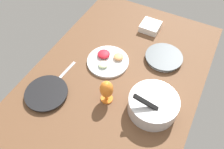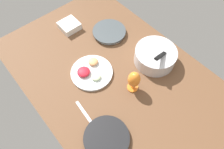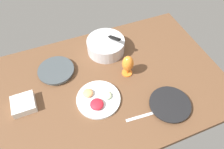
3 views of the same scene
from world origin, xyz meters
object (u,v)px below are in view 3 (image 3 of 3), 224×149
dinner_plate_right (170,105)px  square_bowl_white (23,104)px  hurricane_glass_orange (128,64)px  dinner_plate_left (56,71)px  fruit_platter (98,99)px  mixing_bowl (106,45)px

dinner_plate_right → square_bowl_white: (-84.20, 33.20, 1.48)cm
dinner_plate_right → hurricane_glass_orange: (-14.00, 33.53, 8.19)cm
hurricane_glass_orange → square_bowl_white: hurricane_glass_orange is taller
dinner_plate_left → square_bowl_white: size_ratio=1.81×
hurricane_glass_orange → square_bowl_white: size_ratio=1.19×
dinner_plate_left → dinner_plate_right: (59.75, -52.71, -0.22)cm
fruit_platter → hurricane_glass_orange: bearing=26.9°
fruit_platter → square_bowl_white: 45.84cm
fruit_platter → hurricane_glass_orange: hurricane_glass_orange is taller
dinner_plate_right → square_bowl_white: square_bowl_white is taller
dinner_plate_left → fruit_platter: bearing=-59.0°
dinner_plate_left → hurricane_glass_orange: 50.24cm
fruit_platter → hurricane_glass_orange: 30.53cm
dinner_plate_left → mixing_bowl: bearing=10.0°
dinner_plate_left → mixing_bowl: mixing_bowl is taller
mixing_bowl → square_bowl_white: (-64.37, -26.57, -2.71)cm
fruit_platter → mixing_bowl: bearing=62.7°
mixing_bowl → fruit_platter: bearing=-117.3°
square_bowl_white → fruit_platter: bearing=-16.4°
dinner_plate_right → mixing_bowl: bearing=108.4°
dinner_plate_right → mixing_bowl: (-19.84, 59.77, 4.19)cm
dinner_plate_right → hurricane_glass_orange: 37.25cm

